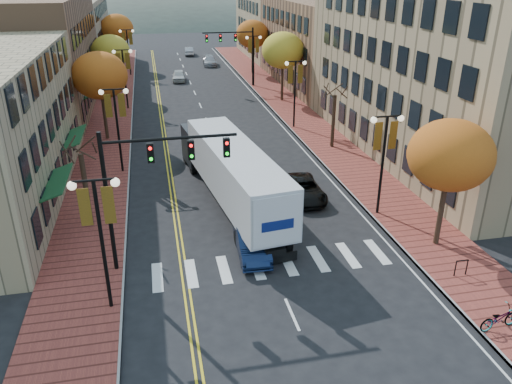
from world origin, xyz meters
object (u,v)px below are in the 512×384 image
navy_sedan (252,242)px  black_suv (304,189)px  bicycle (499,318)px  semi_truck (229,168)px

navy_sedan → black_suv: bearing=55.3°
black_suv → bicycle: 14.43m
semi_truck → bicycle: bearing=-66.0°
navy_sedan → semi_truck: bearing=94.0°
navy_sedan → bicycle: (8.48, -7.94, -0.06)m
bicycle → semi_truck: bearing=23.4°
black_suv → navy_sedan: bearing=-126.2°
navy_sedan → bicycle: size_ratio=2.28×
navy_sedan → black_suv: (4.58, 5.95, -0.06)m
semi_truck → black_suv: size_ratio=3.54×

